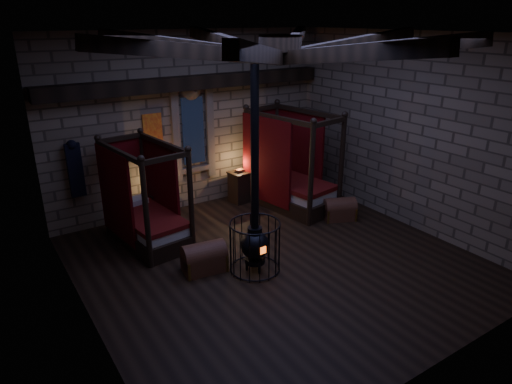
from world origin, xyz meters
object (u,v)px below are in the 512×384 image
bed_right (289,183)px  trunk_right (339,210)px  trunk_left (204,258)px  stove (255,241)px  bed_left (146,218)px

bed_right → trunk_right: size_ratio=2.86×
bed_right → trunk_left: size_ratio=2.84×
trunk_right → stove: 3.06m
bed_left → bed_right: bearing=-8.0°
bed_right → trunk_right: 1.47m
trunk_left → bed_left: bearing=112.1°
stove → trunk_right: bearing=15.9°
bed_left → stove: 2.59m
trunk_left → trunk_right: (3.72, 0.34, -0.02)m
bed_right → trunk_left: bed_right is taller
trunk_left → trunk_right: bearing=13.3°
bed_left → stove: size_ratio=0.52×
trunk_right → trunk_left: bearing=-151.0°
bed_right → trunk_right: bearing=-79.9°
bed_left → trunk_right: bearing=-25.7°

